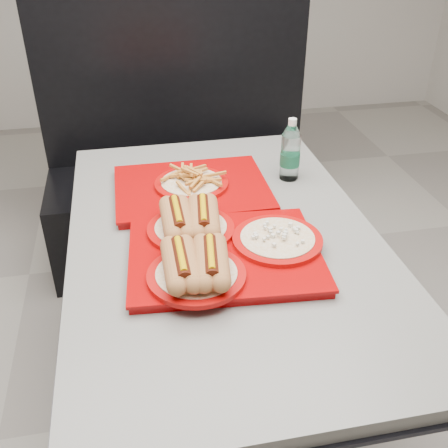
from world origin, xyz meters
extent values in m
plane|color=gray|center=(0.00, 0.00, 0.00)|extent=(6.00, 6.00, 0.00)
cylinder|color=black|center=(0.00, 0.00, 0.03)|extent=(0.52, 0.52, 0.05)
cylinder|color=black|center=(0.00, 0.00, 0.38)|extent=(0.11, 0.11, 0.66)
cube|color=black|center=(0.00, 0.00, 0.70)|extent=(0.92, 1.42, 0.01)
cube|color=slate|center=(0.00, 0.00, 0.73)|extent=(0.90, 1.40, 0.04)
cube|color=black|center=(0.00, 1.02, 0.23)|extent=(1.30, 0.55, 0.45)
cube|color=black|center=(0.00, 1.26, 0.80)|extent=(1.30, 0.10, 1.10)
cube|color=#970404|center=(-0.02, -0.13, 0.76)|extent=(0.53, 0.43, 0.02)
cube|color=#970404|center=(-0.02, -0.13, 0.77)|extent=(0.55, 0.44, 0.01)
cylinder|color=#A10705|center=(-0.12, -0.23, 0.79)|extent=(0.25, 0.25, 0.01)
cylinder|color=silver|center=(-0.12, -0.23, 0.79)|extent=(0.21, 0.21, 0.01)
cylinder|color=#A10705|center=(-0.10, -0.01, 0.79)|extent=(0.25, 0.25, 0.01)
cylinder|color=silver|center=(-0.10, -0.01, 0.79)|extent=(0.21, 0.21, 0.01)
cylinder|color=#A10705|center=(0.13, -0.11, 0.79)|extent=(0.25, 0.25, 0.01)
cylinder|color=silver|center=(0.13, -0.11, 0.79)|extent=(0.21, 0.21, 0.01)
cube|color=#970404|center=(-0.06, 0.27, 0.76)|extent=(0.50, 0.39, 0.02)
cube|color=#970404|center=(-0.06, 0.27, 0.77)|extent=(0.51, 0.40, 0.01)
cylinder|color=#A10705|center=(-0.06, 0.27, 0.79)|extent=(0.25, 0.25, 0.01)
cylinder|color=silver|center=(-0.06, 0.27, 0.79)|extent=(0.20, 0.20, 0.01)
cylinder|color=silver|center=(0.30, 0.31, 0.83)|extent=(0.07, 0.07, 0.16)
cylinder|color=#165839|center=(0.30, 0.31, 0.82)|extent=(0.07, 0.07, 0.05)
cone|color=silver|center=(0.30, 0.31, 0.93)|extent=(0.07, 0.07, 0.04)
cylinder|color=silver|center=(0.30, 0.31, 0.96)|extent=(0.03, 0.03, 0.02)
camera|label=1|loc=(-0.25, -1.27, 1.59)|focal=42.00mm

